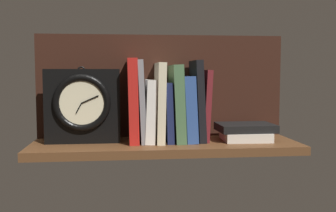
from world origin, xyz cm
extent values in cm
cube|color=brown|center=(0.00, 0.00, -1.25)|extent=(80.85, 24.74, 2.50)
cube|color=black|center=(0.00, 11.77, 16.73)|extent=(80.85, 1.20, 33.46)
cube|color=red|center=(-9.77, 2.74, 12.70)|extent=(3.35, 15.75, 25.45)
cube|color=gray|center=(-7.20, 2.74, 12.49)|extent=(2.69, 14.66, 25.03)
cube|color=silver|center=(-4.57, 2.74, 9.50)|extent=(3.85, 15.02, 19.11)
cube|color=beige|center=(-1.58, 2.74, 12.08)|extent=(2.89, 16.87, 24.20)
cube|color=#192147|center=(0.94, 2.74, 9.08)|extent=(2.53, 15.04, 18.20)
cube|color=#476B44|center=(3.78, 2.74, 11.75)|extent=(4.03, 16.53, 23.62)
cube|color=#2D4C8E|center=(7.28, 2.74, 10.02)|extent=(4.38, 15.08, 20.19)
cube|color=black|center=(10.36, 2.74, 12.47)|extent=(3.45, 13.72, 25.02)
cube|color=maroon|center=(12.60, 2.74, 10.98)|extent=(2.74, 12.26, 22.02)
cube|color=black|center=(-24.84, 2.46, 11.12)|extent=(22.24, 5.37, 22.24)
torus|color=black|center=(-24.84, -0.62, 12.31)|extent=(16.95, 2.08, 16.95)
cylinder|color=beige|center=(-24.84, -0.62, 12.31)|extent=(13.68, 0.60, 13.68)
cube|color=black|center=(-25.64, -1.12, 10.84)|extent=(1.86, 0.30, 3.08)
cube|color=black|center=(-22.39, -1.12, 13.38)|extent=(5.03, 0.30, 2.41)
torus|color=black|center=(-24.84, -0.22, 21.79)|extent=(2.44, 0.44, 2.44)
cube|color=beige|center=(25.35, 0.92, 1.39)|extent=(14.76, 13.19, 2.78)
cube|color=black|center=(25.44, 1.47, 3.97)|extent=(17.49, 12.83, 2.37)
camera|label=1|loc=(-12.58, -118.78, 21.13)|focal=42.41mm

